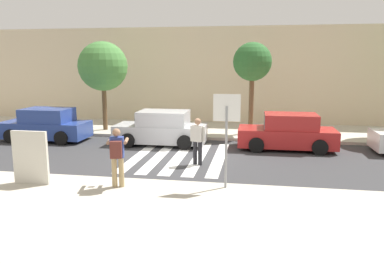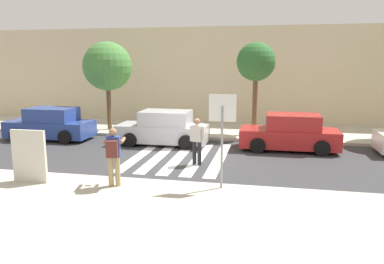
% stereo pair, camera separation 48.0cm
% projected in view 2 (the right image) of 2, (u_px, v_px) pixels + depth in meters
% --- Properties ---
extents(ground_plane, '(120.00, 120.00, 0.00)m').
position_uv_depth(ground_plane, '(178.00, 158.00, 14.72)').
color(ground_plane, '#38383A').
extents(sidewalk_near, '(60.00, 6.00, 0.14)m').
position_uv_depth(sidewalk_near, '(115.00, 221.00, 8.74)').
color(sidewalk_near, beige).
rests_on(sidewalk_near, ground).
extents(sidewalk_far, '(60.00, 4.80, 0.14)m').
position_uv_depth(sidewalk_far, '(204.00, 130.00, 20.48)').
color(sidewalk_far, beige).
rests_on(sidewalk_far, ground).
extents(building_facade_far, '(56.00, 4.00, 5.77)m').
position_uv_depth(building_facade_far, '(216.00, 75.00, 24.20)').
color(building_facade_far, beige).
rests_on(building_facade_far, ground).
extents(crosswalk_stripe_0, '(0.44, 5.20, 0.01)m').
position_uv_depth(crosswalk_stripe_0, '(141.00, 155.00, 15.23)').
color(crosswalk_stripe_0, silver).
rests_on(crosswalk_stripe_0, ground).
extents(crosswalk_stripe_1, '(0.44, 5.20, 0.01)m').
position_uv_depth(crosswalk_stripe_1, '(160.00, 156.00, 15.07)').
color(crosswalk_stripe_1, silver).
rests_on(crosswalk_stripe_1, ground).
extents(crosswalk_stripe_2, '(0.44, 5.20, 0.01)m').
position_uv_depth(crosswalk_stripe_2, '(179.00, 157.00, 14.91)').
color(crosswalk_stripe_2, silver).
rests_on(crosswalk_stripe_2, ground).
extents(crosswalk_stripe_3, '(0.44, 5.20, 0.01)m').
position_uv_depth(crosswalk_stripe_3, '(199.00, 158.00, 14.75)').
color(crosswalk_stripe_3, silver).
rests_on(crosswalk_stripe_3, ground).
extents(crosswalk_stripe_4, '(0.44, 5.20, 0.01)m').
position_uv_depth(crosswalk_stripe_4, '(219.00, 159.00, 14.59)').
color(crosswalk_stripe_4, silver).
rests_on(crosswalk_stripe_4, ground).
extents(stop_sign, '(0.76, 0.08, 2.70)m').
position_uv_depth(stop_sign, '(222.00, 120.00, 10.46)').
color(stop_sign, gray).
rests_on(stop_sign, sidewalk_near).
extents(photographer_with_backpack, '(0.70, 0.92, 1.72)m').
position_uv_depth(photographer_with_backpack, '(113.00, 152.00, 10.77)').
color(photographer_with_backpack, tan).
rests_on(photographer_with_backpack, sidewalk_near).
extents(pedestrian_crossing, '(0.56, 0.34, 1.72)m').
position_uv_depth(pedestrian_crossing, '(197.00, 139.00, 13.57)').
color(pedestrian_crossing, '#232328').
rests_on(pedestrian_crossing, ground).
extents(parked_car_blue, '(4.10, 1.92, 1.55)m').
position_uv_depth(parked_car_blue, '(51.00, 125.00, 18.17)').
color(parked_car_blue, '#284293').
rests_on(parked_car_blue, ground).
extents(parked_car_silver, '(4.10, 1.92, 1.55)m').
position_uv_depth(parked_car_silver, '(164.00, 129.00, 17.04)').
color(parked_car_silver, '#B7BABF').
rests_on(parked_car_silver, ground).
extents(parked_car_red, '(4.10, 1.92, 1.55)m').
position_uv_depth(parked_car_red, '(290.00, 133.00, 15.94)').
color(parked_car_red, red).
rests_on(parked_car_red, ground).
extents(street_tree_west, '(2.57, 2.57, 4.65)m').
position_uv_depth(street_tree_west, '(107.00, 67.00, 19.67)').
color(street_tree_west, brown).
rests_on(street_tree_west, sidewalk_far).
extents(street_tree_center, '(1.90, 1.90, 4.55)m').
position_uv_depth(street_tree_center, '(256.00, 63.00, 18.33)').
color(street_tree_center, brown).
rests_on(street_tree_center, sidewalk_far).
extents(advertising_board, '(1.10, 0.11, 1.60)m').
position_uv_depth(advertising_board, '(29.00, 156.00, 11.21)').
color(advertising_board, beige).
rests_on(advertising_board, sidewalk_near).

